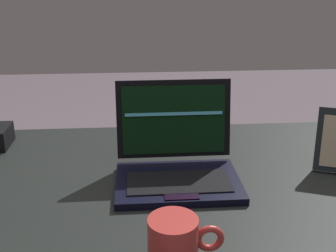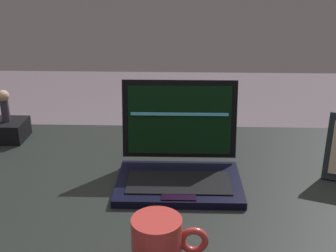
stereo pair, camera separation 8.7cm
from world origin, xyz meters
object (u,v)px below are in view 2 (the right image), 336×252
(laptop_front, at_px, (179,162))
(figurine, at_px, (4,103))
(coffee_mug, at_px, (158,242))
(figurine_stand, at_px, (8,130))

(laptop_front, height_order, figurine, laptop_front)
(figurine, height_order, coffee_mug, figurine)
(figurine, bearing_deg, coffee_mug, -49.15)
(figurine_stand, distance_m, figurine, 0.08)
(figurine, xyz_separation_m, coffee_mug, (0.45, -0.52, -0.06))
(figurine_stand, relative_size, coffee_mug, 0.79)
(figurine_stand, xyz_separation_m, figurine, (0.00, 0.00, 0.08))
(laptop_front, bearing_deg, figurine_stand, 154.74)
(laptop_front, xyz_separation_m, figurine, (-0.48, 0.23, 0.06))
(laptop_front, distance_m, coffee_mug, 0.29)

